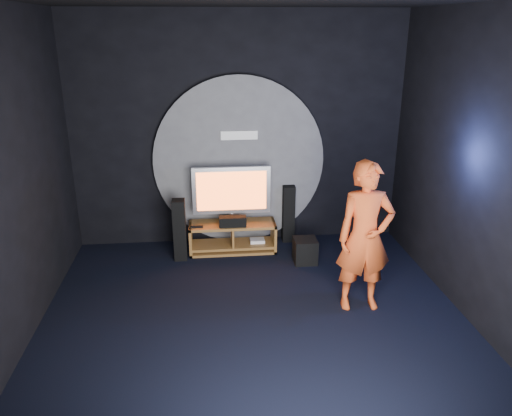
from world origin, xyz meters
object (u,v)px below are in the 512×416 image
Objects in this scene: media_console at (233,239)px; tv at (231,192)px; tower_speaker_right at (288,213)px; tower_speaker_left at (180,230)px; player at (365,237)px; subwoofer at (305,251)px.

tv is (-0.01, 0.07, 0.72)m from media_console.
tower_speaker_left is at bearing -163.22° from tower_speaker_right.
player reaches higher than tower_speaker_left.
media_console is 1.42× the size of tower_speaker_left.
tower_speaker_left is 1.85m from subwoofer.
subwoofer is at bearing -29.16° from tv.
media_console is at bearing -83.67° from tv.
media_console is at bearing -161.54° from tower_speaker_right.
player reaches higher than tv.
media_console is 1.14m from subwoofer.
subwoofer is at bearing -26.39° from media_console.
player reaches higher than tower_speaker_right.
media_console is 0.71× the size of player.
player is at bearing -74.77° from tower_speaker_right.
tv is 1.26× the size of tower_speaker_right.
tower_speaker_left is at bearing -160.54° from tv.
subwoofer is (1.81, -0.30, -0.28)m from tower_speaker_left.
tower_speaker_left is 1.76m from tower_speaker_right.
subwoofer is 1.53m from player.
media_console is 0.73m from tv.
tv is at bearing 19.46° from tower_speaker_left.
player is (2.25, -1.56, 0.46)m from tower_speaker_left.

